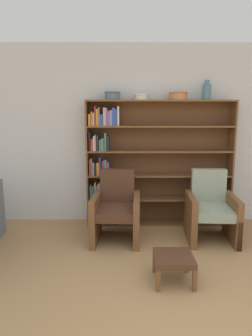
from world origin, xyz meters
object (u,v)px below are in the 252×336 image
object	(u,v)px
vase_tall	(207,91)
armchair_leather	(116,210)
bookshelf	(146,164)
armchair_cushioned	(211,210)
bowl_copper	(141,97)
bowl_terracotta	(178,95)
footstool	(174,260)
bowl_brass	(112,95)

from	to	relation	value
vase_tall	armchair_leather	bearing A→B (deg)	-155.90
bookshelf	armchair_cushioned	distance (m)	1.18
bowl_copper	armchair_leather	bearing A→B (deg)	-121.13
bookshelf	vase_tall	world-z (taller)	vase_tall
bowl_terracotta	armchair_leather	bearing A→B (deg)	-146.90
footstool	bowl_copper	bearing A→B (deg)	98.89
bookshelf	vase_tall	xyz separation A→B (m)	(0.88, -0.02, 1.08)
armchair_leather	footstool	xyz separation A→B (m)	(0.62, -1.08, -0.17)
bowl_brass	bowl_copper	distance (m)	0.42
bowl_copper	armchair_cushioned	size ratio (longest dim) A/B	0.24
bowl_brass	armchair_leather	bearing A→B (deg)	-83.86
bowl_brass	armchair_cushioned	bearing A→B (deg)	-23.49
bowl_terracotta	armchair_leather	size ratio (longest dim) A/B	0.29
bookshelf	bowl_copper	distance (m)	1.01
bowl_copper	armchair_cushioned	bearing A→B (deg)	-32.17
armchair_leather	bookshelf	bearing A→B (deg)	-122.95
bookshelf	armchair_leather	xyz separation A→B (m)	(-0.44, -0.61, -0.54)
bowl_copper	footstool	distance (m)	2.41
armchair_leather	footstool	world-z (taller)	armchair_leather
bookshelf	footstool	size ratio (longest dim) A/B	5.56
bowl_brass	armchair_leather	world-z (taller)	bowl_brass
armchair_leather	armchair_cushioned	world-z (taller)	same
bookshelf	footstool	xyz separation A→B (m)	(0.17, -1.69, -0.71)
armchair_cushioned	armchair_leather	bearing A→B (deg)	3.66
vase_tall	armchair_cushioned	distance (m)	1.73
bookshelf	bowl_copper	bearing A→B (deg)	-167.22
bookshelf	bowl_copper	world-z (taller)	bowl_copper
bowl_brass	armchair_cushioned	xyz separation A→B (m)	(1.36, -0.59, -1.57)
armchair_cushioned	bowl_terracotta	bearing A→B (deg)	-52.92
armchair_leather	vase_tall	bearing A→B (deg)	-152.81
bowl_brass	vase_tall	xyz separation A→B (m)	(1.39, 0.00, 0.06)
bowl_brass	armchair_leather	distance (m)	1.68
bowl_terracotta	bowl_copper	bearing A→B (deg)	180.00
bowl_copper	bowl_brass	bearing A→B (deg)	180.00
bookshelf	bowl_terracotta	xyz separation A→B (m)	(0.46, -0.02, 1.03)
vase_tall	armchair_leather	size ratio (longest dim) A/B	0.30
bowl_terracotta	bookshelf	bearing A→B (deg)	177.54
footstool	bowl_terracotta	bearing A→B (deg)	80.19
footstool	armchair_leather	bearing A→B (deg)	119.84
bowl_copper	armchair_leather	distance (m)	1.69
bowl_brass	bowl_terracotta	world-z (taller)	bowl_brass
bowl_copper	vase_tall	xyz separation A→B (m)	(0.96, 0.00, 0.08)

